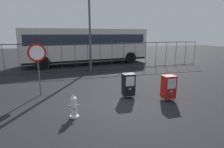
{
  "coord_description": "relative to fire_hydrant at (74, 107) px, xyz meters",
  "views": [
    {
      "loc": [
        -1.73,
        -6.23,
        2.63
      ],
      "look_at": [
        0.3,
        1.2,
        0.9
      ],
      "focal_mm": 29.02,
      "sensor_mm": 36.0,
      "label": 1
    }
  ],
  "objects": [
    {
      "name": "ground_plane",
      "position": [
        1.48,
        0.72,
        -0.35
      ],
      "size": [
        60.0,
        60.0,
        0.0
      ],
      "primitive_type": "plane",
      "color": "black"
    },
    {
      "name": "street_light_near_left",
      "position": [
        1.64,
        7.18,
        3.98
      ],
      "size": [
        0.32,
        0.32,
        7.53
      ],
      "color": "#4C4F54",
      "rests_on": "ground_plane"
    },
    {
      "name": "bus_near",
      "position": [
        1.79,
        10.37,
        1.36
      ],
      "size": [
        10.73,
        3.81,
        3.0
      ],
      "rotation": [
        0.0,
        0.0,
        0.13
      ],
      "color": "beige",
      "rests_on": "ground_plane"
    },
    {
      "name": "newspaper_box_secondary",
      "position": [
        2.31,
        1.28,
        0.22
      ],
      "size": [
        0.48,
        0.42,
        1.02
      ],
      "color": "black",
      "rests_on": "ground_plane"
    },
    {
      "name": "fence_barrier",
      "position": [
        1.48,
        7.37,
        0.67
      ],
      "size": [
        18.03,
        0.04,
        2.0
      ],
      "color": "#2D2D33",
      "rests_on": "ground_plane"
    },
    {
      "name": "stop_sign",
      "position": [
        -1.27,
        2.57,
        1.25
      ],
      "size": [
        0.71,
        0.31,
        2.23
      ],
      "color": "#4C4F54",
      "rests_on": "ground_plane"
    },
    {
      "name": "fire_hydrant",
      "position": [
        0.0,
        0.0,
        0.0
      ],
      "size": [
        0.33,
        0.32,
        0.75
      ],
      "color": "silver",
      "rests_on": "ground_plane"
    },
    {
      "name": "newspaper_box_primary",
      "position": [
        3.72,
        0.53,
        0.22
      ],
      "size": [
        0.48,
        0.42,
        1.02
      ],
      "color": "black",
      "rests_on": "ground_plane"
    }
  ]
}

